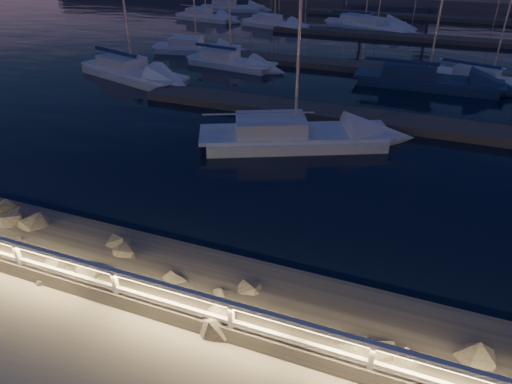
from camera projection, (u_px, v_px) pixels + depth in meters
ground at (192, 326)px, 10.47m from camera, size 400.00×400.00×0.00m
harbor_water at (379, 59)px, 36.20m from camera, size 400.00×440.00×0.60m
guard_rail at (187, 300)px, 10.10m from camera, size 44.11×0.12×1.06m
riprap at (154, 276)px, 12.27m from camera, size 30.44×2.75×1.34m
floating_docks at (383, 48)px, 36.95m from camera, size 22.00×36.00×0.40m
sailboat_a at (229, 61)px, 32.57m from camera, size 6.85×2.95×11.37m
sailboat_b at (290, 134)px, 20.65m from camera, size 8.75×5.74×14.61m
sailboat_c at (487, 79)px, 28.61m from camera, size 7.33×4.21×12.02m
sailboat_e at (195, 47)px, 36.34m from camera, size 7.12×3.24×11.78m
sailboat_f at (131, 71)px, 30.11m from camera, size 8.71×4.80×14.31m
sailboat_g at (423, 79)px, 28.41m from camera, size 8.82×2.74×14.89m
sailboat_i at (204, 16)px, 49.70m from camera, size 7.29×3.21×12.08m
sailboat_j at (375, 26)px, 44.42m from camera, size 7.59×4.97×12.66m
sailboat_k at (363, 22)px, 46.32m from camera, size 7.94×2.44×13.42m
sailboat_m at (231, 7)px, 55.37m from camera, size 7.87×4.04×12.99m
sailboat_n at (273, 23)px, 45.98m from camera, size 7.53×4.11×12.37m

